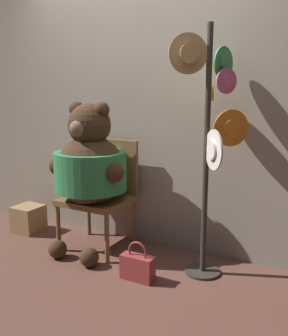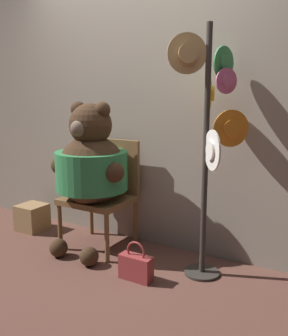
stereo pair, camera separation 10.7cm
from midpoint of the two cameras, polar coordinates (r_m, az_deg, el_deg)
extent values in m
plane|color=brown|center=(3.17, -8.21, -14.98)|extent=(14.00, 14.00, 0.00)
cube|color=gray|center=(3.47, -1.26, 8.56)|extent=(8.00, 0.10, 2.46)
cylinder|color=brown|center=(3.49, -13.79, -8.89)|extent=(0.04, 0.04, 0.42)
cylinder|color=brown|center=(3.17, -6.65, -10.67)|extent=(0.04, 0.04, 0.42)
cylinder|color=brown|center=(3.81, -9.22, -6.97)|extent=(0.04, 0.04, 0.42)
cylinder|color=brown|center=(3.52, -2.40, -8.34)|extent=(0.04, 0.04, 0.42)
cube|color=brown|center=(3.42, -8.17, -4.91)|extent=(0.58, 0.51, 0.05)
cube|color=brown|center=(3.54, -6.01, 0.32)|extent=(0.58, 0.04, 0.50)
sphere|color=#3D2819|center=(3.29, -9.06, -0.45)|extent=(0.61, 0.61, 0.61)
cylinder|color=#2D7F47|center=(3.29, -9.06, -0.45)|extent=(0.63, 0.63, 0.34)
sphere|color=#3D2819|center=(3.23, -9.28, 6.49)|extent=(0.37, 0.37, 0.37)
sphere|color=#3D2819|center=(3.30, -11.13, 8.77)|extent=(0.13, 0.13, 0.13)
sphere|color=#3D2819|center=(3.15, -7.48, 8.77)|extent=(0.13, 0.13, 0.13)
sphere|color=brown|center=(3.11, -11.04, 5.91)|extent=(0.13, 0.13, 0.13)
sphere|color=#3D2819|center=(3.41, -13.74, 0.31)|extent=(0.17, 0.17, 0.17)
sphere|color=#3D2819|center=(3.05, -5.62, -0.68)|extent=(0.17, 0.17, 0.17)
sphere|color=#3D2819|center=(3.39, -13.93, -11.92)|extent=(0.16, 0.16, 0.16)
sphere|color=#3D2819|center=(3.18, -9.32, -13.28)|extent=(0.16, 0.16, 0.16)
cylinder|color=#332D28|center=(3.10, 7.88, -15.33)|extent=(0.28, 0.28, 0.02)
cylinder|color=#332D28|center=(2.81, 8.39, 1.90)|extent=(0.04, 0.04, 1.88)
cylinder|color=#D16693|center=(2.88, 11.40, 12.86)|extent=(0.11, 0.16, 0.19)
cylinder|color=#D16693|center=(2.88, 11.40, 12.86)|extent=(0.09, 0.10, 0.09)
cylinder|color=orange|center=(2.87, 12.11, 5.96)|extent=(0.21, 0.19, 0.28)
cylinder|color=orange|center=(2.87, 12.11, 5.96)|extent=(0.14, 0.13, 0.13)
cylinder|color=yellow|center=(2.95, 8.94, 11.14)|extent=(0.07, 0.22, 0.23)
cylinder|color=yellow|center=(2.95, 8.94, 11.14)|extent=(0.09, 0.12, 0.11)
cylinder|color=tan|center=(2.75, 5.59, 16.96)|extent=(0.23, 0.19, 0.28)
cylinder|color=tan|center=(2.75, 5.59, 16.96)|extent=(0.15, 0.14, 0.14)
cylinder|color=#3D9351|center=(2.94, 10.98, 15.42)|extent=(0.08, 0.24, 0.24)
cylinder|color=#3D9351|center=(2.94, 10.98, 15.42)|extent=(0.08, 0.13, 0.12)
cylinder|color=silver|center=(2.68, 9.44, 2.73)|extent=(0.20, 0.23, 0.29)
cylinder|color=silver|center=(2.68, 9.44, 2.73)|extent=(0.13, 0.14, 0.14)
cube|color=maroon|center=(2.94, -2.09, -14.97)|extent=(0.26, 0.10, 0.19)
torus|color=maroon|center=(2.88, -2.11, -12.61)|extent=(0.16, 0.02, 0.16)
cube|color=#937047|center=(4.07, -17.92, -7.34)|extent=(0.27, 0.27, 0.27)
camera|label=1|loc=(0.05, -91.01, -0.20)|focal=40.00mm
camera|label=2|loc=(0.05, 88.99, 0.20)|focal=40.00mm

